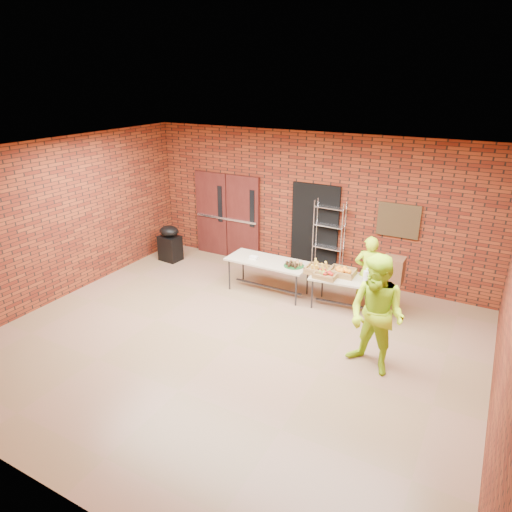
{
  "coord_description": "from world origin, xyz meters",
  "views": [
    {
      "loc": [
        3.61,
        -5.7,
        4.3
      ],
      "look_at": [
        -0.27,
        1.4,
        1.07
      ],
      "focal_mm": 32.0,
      "sensor_mm": 36.0,
      "label": 1
    }
  ],
  "objects": [
    {
      "name": "napkin_box",
      "position": [
        -0.67,
        2.03,
        0.75
      ],
      "size": [
        0.17,
        0.12,
        0.06
      ],
      "primitive_type": "cube",
      "color": "white",
      "rests_on": "table_left"
    },
    {
      "name": "covered_grill",
      "position": [
        -3.3,
        2.52,
        0.45
      ],
      "size": [
        0.53,
        0.45,
        0.89
      ],
      "rotation": [
        0.0,
        0.0,
        -0.09
      ],
      "color": "black",
      "rests_on": "room"
    },
    {
      "name": "cup_stack_mid",
      "position": [
        1.95,
        1.9,
        0.82
      ],
      "size": [
        0.09,
        0.09,
        0.27
      ],
      "primitive_type": "cylinder",
      "color": "white",
      "rests_on": "table_right"
    },
    {
      "name": "wire_rack",
      "position": [
        0.49,
        3.32,
        0.91
      ],
      "size": [
        0.67,
        0.25,
        1.81
      ],
      "primitive_type": null,
      "rotation": [
        0.0,
        0.0,
        -0.05
      ],
      "color": "silver",
      "rests_on": "room"
    },
    {
      "name": "double_doors",
      "position": [
        -2.2,
        3.44,
        1.05
      ],
      "size": [
        1.78,
        0.12,
        2.1
      ],
      "color": "#4B1A15",
      "rests_on": "room"
    },
    {
      "name": "table_right",
      "position": [
        1.47,
        2.13,
        0.63
      ],
      "size": [
        1.72,
        0.86,
        0.68
      ],
      "rotation": [
        0.0,
        0.0,
        0.1
      ],
      "color": "#C1B193",
      "rests_on": "room"
    },
    {
      "name": "basket_bananas",
      "position": [
        0.76,
        2.07,
        0.75
      ],
      "size": [
        0.49,
        0.38,
        0.15
      ],
      "color": "#A17241",
      "rests_on": "table_right"
    },
    {
      "name": "basket_oranges",
      "position": [
        1.2,
        2.19,
        0.75
      ],
      "size": [
        0.49,
        0.38,
        0.15
      ],
      "color": "#A17241",
      "rests_on": "table_right"
    },
    {
      "name": "table_left",
      "position": [
        -0.36,
        2.09,
        0.66
      ],
      "size": [
        1.75,
        0.75,
        0.72
      ],
      "rotation": [
        0.0,
        0.0,
        -0.01
      ],
      "color": "#C1B193",
      "rests_on": "room"
    },
    {
      "name": "muffin_tray",
      "position": [
        0.23,
        2.07,
        0.76
      ],
      "size": [
        0.41,
        0.41,
        0.1
      ],
      "color": "#15501E",
      "rests_on": "table_left"
    },
    {
      "name": "bronze_plaque",
      "position": [
        1.9,
        3.45,
        1.55
      ],
      "size": [
        0.85,
        0.04,
        0.7
      ],
      "primitive_type": "cube",
      "color": "#3F2A19",
      "rests_on": "room"
    },
    {
      "name": "room",
      "position": [
        0.0,
        0.0,
        1.6
      ],
      "size": [
        8.08,
        7.08,
        3.28
      ],
      "color": "olive",
      "rests_on": "ground"
    },
    {
      "name": "cup_stack_back",
      "position": [
        1.71,
        2.11,
        0.81
      ],
      "size": [
        0.09,
        0.09,
        0.26
      ],
      "primitive_type": "cylinder",
      "color": "white",
      "rests_on": "table_right"
    },
    {
      "name": "basket_apples",
      "position": [
        0.96,
        1.91,
        0.74
      ],
      "size": [
        0.43,
        0.33,
        0.13
      ],
      "color": "#A17241",
      "rests_on": "table_right"
    },
    {
      "name": "volunteer_man",
      "position": [
        2.31,
        0.44,
        0.95
      ],
      "size": [
        1.11,
        0.98,
        1.89
      ],
      "primitive_type": "imported",
      "rotation": [
        0.0,
        0.0,
        -0.34
      ],
      "color": "#B2E619",
      "rests_on": "room"
    },
    {
      "name": "cup_stack_front",
      "position": [
        1.71,
        1.99,
        0.82
      ],
      "size": [
        0.09,
        0.09,
        0.27
      ],
      "primitive_type": "cylinder",
      "color": "white",
      "rests_on": "table_right"
    },
    {
      "name": "dark_doorway",
      "position": [
        0.1,
        3.46,
        1.05
      ],
      "size": [
        1.1,
        0.06,
        2.1
      ],
      "primitive_type": "cube",
      "color": "black",
      "rests_on": "room"
    },
    {
      "name": "volunteer_woman",
      "position": [
        1.65,
        2.4,
        0.75
      ],
      "size": [
        0.62,
        0.48,
        1.49
      ],
      "primitive_type": "imported",
      "rotation": [
        0.0,
        0.0,
        3.39
      ],
      "color": "#B2E619",
      "rests_on": "room"
    },
    {
      "name": "coffee_dispenser",
      "position": [
        2.13,
        2.3,
        0.94
      ],
      "size": [
        0.38,
        0.34,
        0.5
      ],
      "primitive_type": "cube",
      "color": "brown",
      "rests_on": "table_right"
    }
  ]
}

